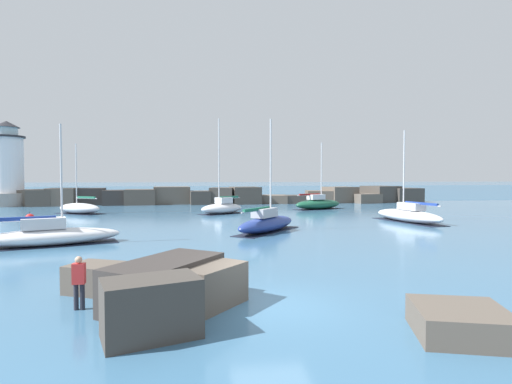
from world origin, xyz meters
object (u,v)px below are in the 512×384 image
object	(u,v)px
sailboat_moored_5	(51,235)
mooring_buoy_orange_near	(30,218)
sailboat_moored_4	(222,207)
sailboat_moored_1	(318,204)
sailboat_moored_2	(79,208)
lighthouse	(7,170)
sailboat_moored_3	(267,223)
person_on_rocks	(79,280)
sailboat_moored_0	(408,215)

from	to	relation	value
sailboat_moored_5	mooring_buoy_orange_near	size ratio (longest dim) A/B	8.16
sailboat_moored_5	mooring_buoy_orange_near	distance (m)	14.11
sailboat_moored_4	mooring_buoy_orange_near	distance (m)	18.22
sailboat_moored_1	mooring_buoy_orange_near	xyz separation A→B (m)	(-29.37, -10.14, -0.31)
sailboat_moored_2	sailboat_moored_4	world-z (taller)	sailboat_moored_4
lighthouse	sailboat_moored_1	size ratio (longest dim) A/B	1.42
lighthouse	sailboat_moored_1	bearing A→B (deg)	-16.31
sailboat_moored_1	sailboat_moored_3	distance (m)	21.44
sailboat_moored_5	person_on_rocks	bearing A→B (deg)	-67.93
lighthouse	mooring_buoy_orange_near	size ratio (longest dim) A/B	12.09
sailboat_moored_3	sailboat_moored_2	bearing A→B (deg)	135.95
lighthouse	sailboat_moored_1	world-z (taller)	lighthouse
sailboat_moored_5	mooring_buoy_orange_near	world-z (taller)	sailboat_moored_5
sailboat_moored_3	mooring_buoy_orange_near	world-z (taller)	sailboat_moored_3
sailboat_moored_2	sailboat_moored_4	xyz separation A→B (m)	(15.35, -2.28, 0.08)
lighthouse	sailboat_moored_2	distance (m)	19.62
sailboat_moored_2	sailboat_moored_4	size ratio (longest dim) A/B	0.74
sailboat_moored_1	sailboat_moored_2	xyz separation A→B (m)	(-27.47, -1.98, -0.10)
sailboat_moored_1	sailboat_moored_4	bearing A→B (deg)	-160.63
lighthouse	sailboat_moored_5	size ratio (longest dim) A/B	1.48
sailboat_moored_5	person_on_rocks	size ratio (longest dim) A/B	4.88
sailboat_moored_1	sailboat_moored_4	xyz separation A→B (m)	(-12.12, -4.26, -0.02)
sailboat_moored_4	person_on_rocks	xyz separation A→B (m)	(-6.26, -30.82, 0.22)
lighthouse	mooring_buoy_orange_near	bearing A→B (deg)	-62.90
sailboat_moored_3	sailboat_moored_4	size ratio (longest dim) A/B	0.81
lighthouse	sailboat_moored_3	world-z (taller)	lighthouse
sailboat_moored_3	sailboat_moored_5	bearing A→B (deg)	-164.15
lighthouse	sailboat_moored_0	distance (m)	51.90
person_on_rocks	sailboat_moored_5	bearing A→B (deg)	112.07
sailboat_moored_0	sailboat_moored_2	xyz separation A→B (m)	(-31.16, 12.76, -0.04)
sailboat_moored_0	mooring_buoy_orange_near	size ratio (longest dim) A/B	8.50
sailboat_moored_0	sailboat_moored_4	world-z (taller)	sailboat_moored_4
sailboat_moored_5	sailboat_moored_0	bearing A→B (deg)	16.78
sailboat_moored_4	sailboat_moored_3	bearing A→B (deg)	-81.16
sailboat_moored_4	mooring_buoy_orange_near	bearing A→B (deg)	-161.17
sailboat_moored_0	sailboat_moored_4	size ratio (longest dim) A/B	0.80
sailboat_moored_0	sailboat_moored_1	size ratio (longest dim) A/B	1.00
sailboat_moored_4	sailboat_moored_5	bearing A→B (deg)	-121.03
sailboat_moored_3	sailboat_moored_5	size ratio (longest dim) A/B	1.05
sailboat_moored_3	sailboat_moored_5	xyz separation A→B (m)	(-13.51, -3.83, -0.06)
sailboat_moored_5	person_on_rocks	world-z (taller)	sailboat_moored_5
sailboat_moored_1	sailboat_moored_0	bearing A→B (deg)	-75.94
sailboat_moored_1	mooring_buoy_orange_near	size ratio (longest dim) A/B	8.54
sailboat_moored_1	sailboat_moored_5	world-z (taller)	sailboat_moored_1
sailboat_moored_2	person_on_rocks	xyz separation A→B (m)	(9.08, -33.10, 0.30)
sailboat_moored_0	sailboat_moored_1	distance (m)	15.20
lighthouse	sailboat_moored_5	xyz separation A→B (m)	(17.31, -34.79, -4.38)
sailboat_moored_1	sailboat_moored_3	world-z (taller)	sailboat_moored_3
sailboat_moored_0	sailboat_moored_5	xyz separation A→B (m)	(-27.02, -8.15, -0.06)
sailboat_moored_2	sailboat_moored_0	bearing A→B (deg)	-22.27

